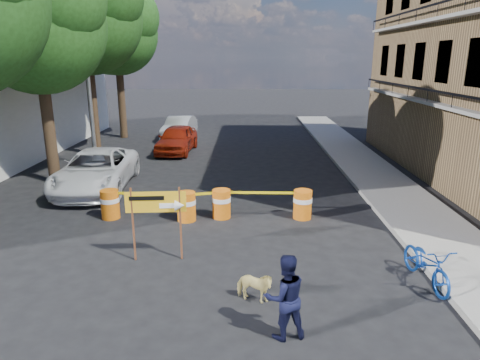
{
  "coord_description": "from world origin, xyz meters",
  "views": [
    {
      "loc": [
        0.86,
        -9.33,
        4.8
      ],
      "look_at": [
        0.67,
        2.87,
        1.3
      ],
      "focal_mm": 32.0,
      "sensor_mm": 36.0,
      "label": 1
    }
  ],
  "objects_px": {
    "suv_white": "(96,170)",
    "sedan_silver": "(180,127)",
    "detour_sign": "(164,207)",
    "bicycle": "(429,245)",
    "barrel_far_left": "(110,204)",
    "dog": "(254,287)",
    "barrel_mid_right": "(221,203)",
    "barrel_far_right": "(303,204)",
    "pedestrian": "(285,297)",
    "barrel_mid_left": "(186,206)",
    "sedan_red": "(177,139)"
  },
  "relations": [
    {
      "from": "barrel_mid_right",
      "to": "dog",
      "type": "relative_size",
      "value": 1.12
    },
    {
      "from": "barrel_mid_left",
      "to": "barrel_far_right",
      "type": "xyz_separation_m",
      "value": [
        3.55,
        0.25,
        0.0
      ]
    },
    {
      "from": "barrel_mid_left",
      "to": "sedan_red",
      "type": "distance_m",
      "value": 10.0
    },
    {
      "from": "pedestrian",
      "to": "bicycle",
      "type": "xyz_separation_m",
      "value": [
        3.26,
        1.92,
        0.13
      ]
    },
    {
      "from": "barrel_mid_left",
      "to": "barrel_mid_right",
      "type": "xyz_separation_m",
      "value": [
        1.05,
        0.26,
        0.0
      ]
    },
    {
      "from": "bicycle",
      "to": "sedan_silver",
      "type": "distance_m",
      "value": 19.32
    },
    {
      "from": "detour_sign",
      "to": "suv_white",
      "type": "height_order",
      "value": "detour_sign"
    },
    {
      "from": "barrel_far_left",
      "to": "pedestrian",
      "type": "height_order",
      "value": "pedestrian"
    },
    {
      "from": "pedestrian",
      "to": "sedan_silver",
      "type": "height_order",
      "value": "pedestrian"
    },
    {
      "from": "barrel_far_right",
      "to": "sedan_red",
      "type": "distance_m",
      "value": 10.99
    },
    {
      "from": "detour_sign",
      "to": "sedan_silver",
      "type": "xyz_separation_m",
      "value": [
        -2.16,
        16.48,
        -0.69
      ]
    },
    {
      "from": "barrel_mid_right",
      "to": "detour_sign",
      "type": "distance_m",
      "value": 3.25
    },
    {
      "from": "barrel_mid_right",
      "to": "pedestrian",
      "type": "height_order",
      "value": "pedestrian"
    },
    {
      "from": "barrel_far_right",
      "to": "detour_sign",
      "type": "bearing_deg",
      "value": -142.2
    },
    {
      "from": "pedestrian",
      "to": "dog",
      "type": "relative_size",
      "value": 1.96
    },
    {
      "from": "bicycle",
      "to": "dog",
      "type": "distance_m",
      "value": 3.91
    },
    {
      "from": "barrel_far_left",
      "to": "dog",
      "type": "xyz_separation_m",
      "value": [
        4.37,
        -4.67,
        -0.13
      ]
    },
    {
      "from": "barrel_mid_right",
      "to": "suv_white",
      "type": "relative_size",
      "value": 0.17
    },
    {
      "from": "barrel_far_left",
      "to": "suv_white",
      "type": "xyz_separation_m",
      "value": [
        -1.45,
        3.06,
        0.25
      ]
    },
    {
      "from": "barrel_far_left",
      "to": "bicycle",
      "type": "bearing_deg",
      "value": -25.41
    },
    {
      "from": "pedestrian",
      "to": "dog",
      "type": "distance_m",
      "value": 1.31
    },
    {
      "from": "suv_white",
      "to": "sedan_silver",
      "type": "xyz_separation_m",
      "value": [
        1.53,
        10.62,
        -0.05
      ]
    },
    {
      "from": "barrel_far_right",
      "to": "sedan_red",
      "type": "height_order",
      "value": "sedan_red"
    },
    {
      "from": "barrel_mid_left",
      "to": "dog",
      "type": "height_order",
      "value": "barrel_mid_left"
    },
    {
      "from": "detour_sign",
      "to": "bicycle",
      "type": "bearing_deg",
      "value": -14.62
    },
    {
      "from": "barrel_mid_left",
      "to": "bicycle",
      "type": "height_order",
      "value": "bicycle"
    },
    {
      "from": "detour_sign",
      "to": "sedan_red",
      "type": "distance_m",
      "value": 12.58
    },
    {
      "from": "suv_white",
      "to": "sedan_red",
      "type": "relative_size",
      "value": 1.26
    },
    {
      "from": "suv_white",
      "to": "barrel_mid_left",
      "type": "bearing_deg",
      "value": -43.34
    },
    {
      "from": "pedestrian",
      "to": "sedan_red",
      "type": "xyz_separation_m",
      "value": [
        -4.34,
        15.44,
        -0.08
      ]
    },
    {
      "from": "detour_sign",
      "to": "bicycle",
      "type": "height_order",
      "value": "detour_sign"
    },
    {
      "from": "detour_sign",
      "to": "sedan_silver",
      "type": "distance_m",
      "value": 16.63
    },
    {
      "from": "barrel_mid_right",
      "to": "sedan_red",
      "type": "xyz_separation_m",
      "value": [
        -2.89,
        9.56,
        0.23
      ]
    },
    {
      "from": "bicycle",
      "to": "sedan_red",
      "type": "relative_size",
      "value": 0.44
    },
    {
      "from": "pedestrian",
      "to": "dog",
      "type": "xyz_separation_m",
      "value": [
        -0.52,
        1.11,
        -0.45
      ]
    },
    {
      "from": "sedan_silver",
      "to": "barrel_far_right",
      "type": "bearing_deg",
      "value": -61.21
    },
    {
      "from": "detour_sign",
      "to": "sedan_red",
      "type": "height_order",
      "value": "detour_sign"
    },
    {
      "from": "suv_white",
      "to": "sedan_red",
      "type": "distance_m",
      "value": 6.89
    },
    {
      "from": "barrel_far_left",
      "to": "dog",
      "type": "relative_size",
      "value": 1.12
    },
    {
      "from": "bicycle",
      "to": "dog",
      "type": "bearing_deg",
      "value": -175.85
    },
    {
      "from": "barrel_far_left",
      "to": "barrel_far_right",
      "type": "bearing_deg",
      "value": 0.76
    },
    {
      "from": "barrel_mid_right",
      "to": "detour_sign",
      "type": "bearing_deg",
      "value": -112.65
    },
    {
      "from": "barrel_mid_right",
      "to": "barrel_mid_left",
      "type": "bearing_deg",
      "value": -166.18
    },
    {
      "from": "detour_sign",
      "to": "sedan_silver",
      "type": "relative_size",
      "value": 0.45
    },
    {
      "from": "barrel_far_left",
      "to": "detour_sign",
      "type": "relative_size",
      "value": 0.48
    },
    {
      "from": "barrel_mid_left",
      "to": "dog",
      "type": "bearing_deg",
      "value": -66.26
    },
    {
      "from": "detour_sign",
      "to": "sedan_red",
      "type": "relative_size",
      "value": 0.45
    },
    {
      "from": "barrel_mid_right",
      "to": "barrel_far_right",
      "type": "distance_m",
      "value": 2.5
    },
    {
      "from": "barrel_far_right",
      "to": "pedestrian",
      "type": "xyz_separation_m",
      "value": [
        -1.05,
        -5.86,
        0.32
      ]
    },
    {
      "from": "barrel_far_left",
      "to": "sedan_red",
      "type": "height_order",
      "value": "sedan_red"
    }
  ]
}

